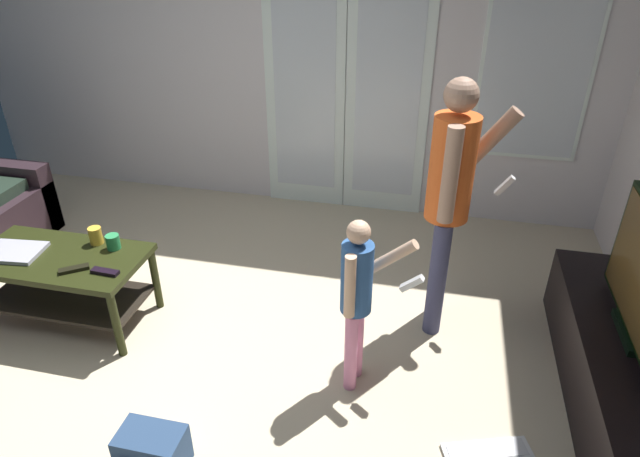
{
  "coord_description": "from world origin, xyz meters",
  "views": [
    {
      "loc": [
        1.39,
        -2.13,
        2.33
      ],
      "look_at": [
        0.82,
        0.4,
        0.84
      ],
      "focal_mm": 30.75,
      "sensor_mm": 36.0,
      "label": 1
    }
  ],
  "objects_px": {
    "person_adult": "(451,190)",
    "tv_stand": "(616,366)",
    "coffee_table": "(62,273)",
    "backpack": "(152,452)",
    "cup_by_laptop": "(96,236)",
    "cup_near_edge": "(113,242)",
    "person_child": "(358,292)",
    "dvd_remote_slim": "(105,272)",
    "loose_keyboard": "(487,451)",
    "tv_remote_black": "(74,269)",
    "laptop_closed": "(14,252)"
  },
  "relations": [
    {
      "from": "person_child",
      "to": "cup_near_edge",
      "type": "bearing_deg",
      "value": 169.47
    },
    {
      "from": "coffee_table",
      "to": "person_adult",
      "type": "height_order",
      "value": "person_adult"
    },
    {
      "from": "coffee_table",
      "to": "person_adult",
      "type": "relative_size",
      "value": 0.66
    },
    {
      "from": "cup_by_laptop",
      "to": "person_child",
      "type": "bearing_deg",
      "value": -10.74
    },
    {
      "from": "person_adult",
      "to": "loose_keyboard",
      "type": "height_order",
      "value": "person_adult"
    },
    {
      "from": "cup_by_laptop",
      "to": "cup_near_edge",
      "type": "bearing_deg",
      "value": -13.01
    },
    {
      "from": "person_adult",
      "to": "cup_by_laptop",
      "type": "xyz_separation_m",
      "value": [
        -2.17,
        -0.3,
        -0.41
      ]
    },
    {
      "from": "tv_remote_black",
      "to": "dvd_remote_slim",
      "type": "relative_size",
      "value": 1.0
    },
    {
      "from": "cup_near_edge",
      "to": "tv_stand",
      "type": "bearing_deg",
      "value": -1.74
    },
    {
      "from": "person_adult",
      "to": "dvd_remote_slim",
      "type": "height_order",
      "value": "person_adult"
    },
    {
      "from": "laptop_closed",
      "to": "dvd_remote_slim",
      "type": "height_order",
      "value": "laptop_closed"
    },
    {
      "from": "coffee_table",
      "to": "tv_stand",
      "type": "relative_size",
      "value": 0.65
    },
    {
      "from": "dvd_remote_slim",
      "to": "person_adult",
      "type": "bearing_deg",
      "value": 19.96
    },
    {
      "from": "cup_by_laptop",
      "to": "person_adult",
      "type": "bearing_deg",
      "value": 7.83
    },
    {
      "from": "tv_stand",
      "to": "backpack",
      "type": "distance_m",
      "value": 2.45
    },
    {
      "from": "cup_near_edge",
      "to": "cup_by_laptop",
      "type": "height_order",
      "value": "cup_by_laptop"
    },
    {
      "from": "person_adult",
      "to": "laptop_closed",
      "type": "distance_m",
      "value": 2.7
    },
    {
      "from": "tv_stand",
      "to": "person_child",
      "type": "height_order",
      "value": "person_child"
    },
    {
      "from": "coffee_table",
      "to": "dvd_remote_slim",
      "type": "bearing_deg",
      "value": -15.05
    },
    {
      "from": "backpack",
      "to": "cup_by_laptop",
      "type": "relative_size",
      "value": 2.76
    },
    {
      "from": "backpack",
      "to": "dvd_remote_slim",
      "type": "xyz_separation_m",
      "value": [
        -0.66,
        0.81,
        0.39
      ]
    },
    {
      "from": "person_adult",
      "to": "backpack",
      "type": "bearing_deg",
      "value": -131.94
    },
    {
      "from": "tv_remote_black",
      "to": "backpack",
      "type": "bearing_deg",
      "value": -79.17
    },
    {
      "from": "person_adult",
      "to": "tv_stand",
      "type": "bearing_deg",
      "value": -23.5
    },
    {
      "from": "tv_stand",
      "to": "tv_remote_black",
      "type": "distance_m",
      "value": 3.12
    },
    {
      "from": "tv_stand",
      "to": "cup_near_edge",
      "type": "bearing_deg",
      "value": 178.26
    },
    {
      "from": "coffee_table",
      "to": "person_adult",
      "type": "distance_m",
      "value": 2.45
    },
    {
      "from": "coffee_table",
      "to": "laptop_closed",
      "type": "bearing_deg",
      "value": -172.63
    },
    {
      "from": "coffee_table",
      "to": "dvd_remote_slim",
      "type": "relative_size",
      "value": 6.25
    },
    {
      "from": "cup_near_edge",
      "to": "dvd_remote_slim",
      "type": "xyz_separation_m",
      "value": [
        0.1,
        -0.26,
        -0.04
      ]
    },
    {
      "from": "tv_stand",
      "to": "person_child",
      "type": "xyz_separation_m",
      "value": [
        -1.39,
        -0.21,
        0.42
      ]
    },
    {
      "from": "coffee_table",
      "to": "backpack",
      "type": "bearing_deg",
      "value": -40.95
    },
    {
      "from": "coffee_table",
      "to": "backpack",
      "type": "distance_m",
      "value": 1.43
    },
    {
      "from": "person_child",
      "to": "loose_keyboard",
      "type": "bearing_deg",
      "value": -25.09
    },
    {
      "from": "person_child",
      "to": "cup_near_edge",
      "type": "xyz_separation_m",
      "value": [
        -1.61,
        0.3,
        -0.09
      ]
    },
    {
      "from": "coffee_table",
      "to": "cup_by_laptop",
      "type": "distance_m",
      "value": 0.31
    },
    {
      "from": "coffee_table",
      "to": "tv_remote_black",
      "type": "bearing_deg",
      "value": -31.05
    },
    {
      "from": "tv_stand",
      "to": "person_adult",
      "type": "xyz_separation_m",
      "value": [
        -0.97,
        0.42,
        0.75
      ]
    },
    {
      "from": "tv_stand",
      "to": "dvd_remote_slim",
      "type": "height_order",
      "value": "dvd_remote_slim"
    },
    {
      "from": "backpack",
      "to": "loose_keyboard",
      "type": "bearing_deg",
      "value": 15.62
    },
    {
      "from": "cup_by_laptop",
      "to": "tv_stand",
      "type": "bearing_deg",
      "value": -2.25
    },
    {
      "from": "tv_stand",
      "to": "laptop_closed",
      "type": "height_order",
      "value": "laptop_closed"
    },
    {
      "from": "tv_remote_black",
      "to": "dvd_remote_slim",
      "type": "bearing_deg",
      "value": -31.97
    },
    {
      "from": "tv_stand",
      "to": "loose_keyboard",
      "type": "bearing_deg",
      "value": -140.51
    },
    {
      "from": "loose_keyboard",
      "to": "laptop_closed",
      "type": "relative_size",
      "value": 1.37
    },
    {
      "from": "tv_stand",
      "to": "cup_by_laptop",
      "type": "relative_size",
      "value": 14.55
    },
    {
      "from": "person_child",
      "to": "dvd_remote_slim",
      "type": "height_order",
      "value": "person_child"
    },
    {
      "from": "coffee_table",
      "to": "cup_near_edge",
      "type": "bearing_deg",
      "value": 27.68
    },
    {
      "from": "backpack",
      "to": "tv_remote_black",
      "type": "xyz_separation_m",
      "value": [
        -0.86,
        0.8,
        0.39
      ]
    },
    {
      "from": "backpack",
      "to": "cup_near_edge",
      "type": "xyz_separation_m",
      "value": [
        -0.76,
        1.08,
        0.43
      ]
    }
  ]
}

